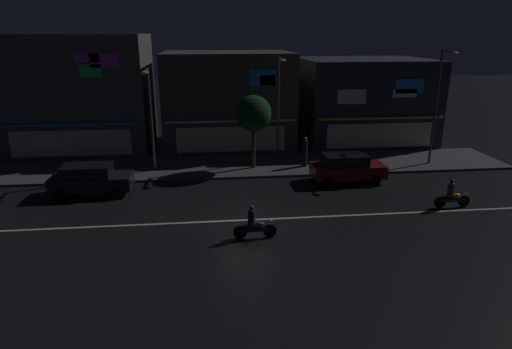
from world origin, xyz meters
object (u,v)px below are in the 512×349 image
(motorcycle_lead, at_px, (254,224))
(motorcycle_following, at_px, (452,196))
(streetlamp_east, at_px, (438,99))
(pedestrian_on_sidewalk, at_px, (305,153))
(streetlamp_mid, at_px, (279,101))
(parked_car_trailing, at_px, (91,179))
(parked_car_near_kerb, at_px, (347,168))
(streetlamp_west, at_px, (150,111))
(traffic_cone, at_px, (319,178))

(motorcycle_lead, relative_size, motorcycle_following, 1.00)
(streetlamp_east, height_order, pedestrian_on_sidewalk, streetlamp_east)
(streetlamp_mid, relative_size, motorcycle_following, 3.65)
(streetlamp_mid, height_order, motorcycle_following, streetlamp_mid)
(motorcycle_lead, bearing_deg, pedestrian_on_sidewalk, -110.14)
(streetlamp_mid, xyz_separation_m, parked_car_trailing, (-11.20, -5.01, -3.37))
(parked_car_near_kerb, bearing_deg, streetlamp_west, -14.13)
(streetlamp_mid, xyz_separation_m, motorcycle_following, (7.51, -9.06, -3.61))
(traffic_cone, bearing_deg, motorcycle_following, -39.19)
(motorcycle_lead, bearing_deg, parked_car_trailing, -33.83)
(streetlamp_west, bearing_deg, traffic_cone, -16.01)
(streetlamp_east, xyz_separation_m, pedestrian_on_sidewalk, (-8.51, 0.43, -3.43))
(motorcycle_following, bearing_deg, parked_car_near_kerb, 126.99)
(parked_car_trailing, bearing_deg, streetlamp_west, 48.91)
(streetlamp_mid, distance_m, streetlamp_east, 10.24)
(traffic_cone, bearing_deg, streetlamp_mid, 112.18)
(streetlamp_east, height_order, parked_car_near_kerb, streetlamp_east)
(streetlamp_east, distance_m, parked_car_near_kerb, 7.95)
(streetlamp_east, height_order, parked_car_trailing, streetlamp_east)
(streetlamp_east, xyz_separation_m, traffic_cone, (-8.26, -2.47, -4.21))
(pedestrian_on_sidewalk, bearing_deg, parked_car_trailing, 121.28)
(pedestrian_on_sidewalk, bearing_deg, parked_car_near_kerb, -131.55)
(parked_car_near_kerb, relative_size, motorcycle_following, 2.26)
(parked_car_near_kerb, bearing_deg, streetlamp_east, -158.96)
(streetlamp_east, bearing_deg, pedestrian_on_sidewalk, 177.07)
(streetlamp_west, relative_size, traffic_cone, 11.62)
(streetlamp_east, relative_size, traffic_cone, 13.45)
(traffic_cone, bearing_deg, parked_car_near_kerb, -2.31)
(streetlamp_west, distance_m, motorcycle_lead, 11.71)
(parked_car_near_kerb, xyz_separation_m, traffic_cone, (-1.66, 0.07, -0.59))
(streetlamp_west, height_order, motorcycle_lead, streetlamp_west)
(streetlamp_west, distance_m, streetlamp_east, 18.24)
(streetlamp_west, bearing_deg, motorcycle_following, -25.61)
(parked_car_trailing, height_order, motorcycle_lead, parked_car_trailing)
(motorcycle_lead, bearing_deg, streetlamp_east, -139.82)
(streetlamp_west, height_order, streetlamp_east, streetlamp_east)
(motorcycle_lead, distance_m, traffic_cone, 8.45)
(pedestrian_on_sidewalk, height_order, motorcycle_following, pedestrian_on_sidewalk)
(motorcycle_lead, height_order, traffic_cone, motorcycle_lead)
(streetlamp_east, xyz_separation_m, parked_car_trailing, (-21.26, -3.08, -3.61))
(streetlamp_mid, height_order, streetlamp_east, streetlamp_east)
(parked_car_near_kerb, distance_m, traffic_cone, 1.76)
(streetlamp_west, height_order, pedestrian_on_sidewalk, streetlamp_west)
(pedestrian_on_sidewalk, height_order, parked_car_near_kerb, pedestrian_on_sidewalk)
(streetlamp_west, relative_size, streetlamp_mid, 0.92)
(motorcycle_lead, bearing_deg, streetlamp_west, -57.99)
(streetlamp_mid, distance_m, pedestrian_on_sidewalk, 3.85)
(parked_car_near_kerb, distance_m, motorcycle_lead, 9.42)
(parked_car_near_kerb, height_order, traffic_cone, parked_car_near_kerb)
(motorcycle_following, height_order, traffic_cone, motorcycle_following)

